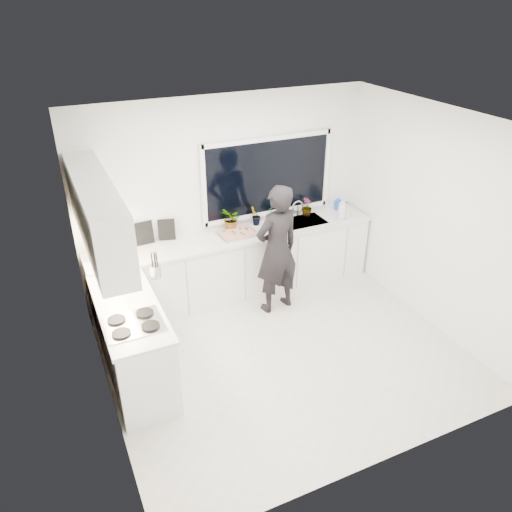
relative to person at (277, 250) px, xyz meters
name	(u,v)px	position (x,y,z in m)	size (l,w,h in m)	color
floor	(284,353)	(-0.34, -0.90, -0.89)	(4.00, 3.50, 0.02)	beige
wall_back	(226,197)	(-0.34, 0.86, 0.47)	(4.00, 0.02, 2.70)	white
wall_left	(93,295)	(-2.35, -0.90, 0.47)	(0.02, 3.50, 2.70)	white
wall_right	(434,220)	(1.67, -0.90, 0.47)	(0.02, 3.50, 2.70)	white
ceiling	(292,124)	(-0.34, -0.90, 1.83)	(4.00, 3.50, 0.02)	white
window	(268,177)	(0.26, 0.82, 0.67)	(1.80, 0.02, 1.00)	black
base_cabinets_back	(236,266)	(-0.34, 0.55, -0.44)	(3.92, 0.58, 0.88)	white
base_cabinets_left	(133,343)	(-2.01, -0.55, -0.44)	(0.58, 1.60, 0.88)	white
countertop_back	(236,236)	(-0.34, 0.54, 0.02)	(3.94, 0.62, 0.04)	silver
countertop_left	(128,308)	(-2.01, -0.55, 0.02)	(0.62, 1.60, 0.04)	silver
upper_cabinets	(97,213)	(-2.13, -0.20, 0.97)	(0.34, 2.10, 0.70)	white
sink	(304,224)	(0.71, 0.55, -0.01)	(0.58, 0.42, 0.14)	silver
faucet	(298,209)	(0.71, 0.75, 0.15)	(0.03, 0.03, 0.22)	silver
stovetop	(133,324)	(-2.03, -0.90, 0.06)	(0.56, 0.48, 0.03)	black
person	(277,250)	(0.00, 0.00, 0.00)	(0.64, 0.42, 1.75)	black
pizza_tray	(237,234)	(-0.33, 0.52, 0.06)	(0.49, 0.37, 0.03)	silver
pizza	(237,233)	(-0.33, 0.52, 0.08)	(0.45, 0.32, 0.01)	#B21C17
watering_can	(339,205)	(1.38, 0.71, 0.11)	(0.14, 0.14, 0.13)	blue
paper_towel_roll	(91,250)	(-2.19, 0.65, 0.17)	(0.11, 0.11, 0.26)	white
knife_block	(103,247)	(-2.04, 0.69, 0.15)	(0.13, 0.10, 0.22)	#A4704C
utensil_crock	(155,271)	(-1.60, -0.10, 0.12)	(0.13, 0.13, 0.16)	#B7B8BC
picture_frame_large	(167,230)	(-1.21, 0.79, 0.18)	(0.22, 0.02, 0.28)	black
picture_frame_small	(144,233)	(-1.51, 0.79, 0.19)	(0.25, 0.02, 0.30)	black
herb_plants	(251,216)	(-0.04, 0.71, 0.19)	(1.40, 0.28, 0.31)	#26662D
soap_bottles	(343,209)	(1.25, 0.40, 0.19)	(0.21, 0.12, 0.32)	#D8BF66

